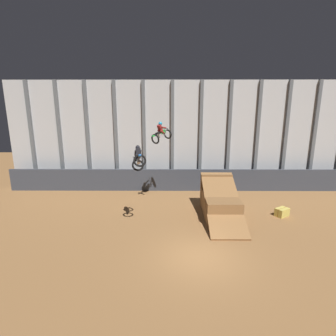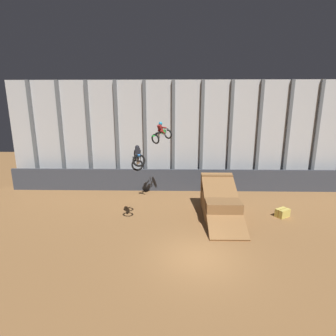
# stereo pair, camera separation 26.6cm
# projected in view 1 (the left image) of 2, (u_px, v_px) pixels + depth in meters

# --- Properties ---
(ground_plane) EXTENTS (60.00, 60.00, 0.00)m
(ground_plane) POSITION_uv_depth(u_px,v_px,m) (199.00, 257.00, 13.17)
(ground_plane) COLOR olive
(arena_back_wall) EXTENTS (32.00, 0.40, 9.59)m
(arena_back_wall) POSITION_uv_depth(u_px,v_px,m) (186.00, 135.00, 23.60)
(arena_back_wall) COLOR silver
(arena_back_wall) RESTS_ON ground_plane
(lower_barrier) EXTENTS (31.36, 0.20, 1.95)m
(lower_barrier) POSITION_uv_depth(u_px,v_px,m) (187.00, 180.00, 23.23)
(lower_barrier) COLOR #383D47
(lower_barrier) RESTS_ON ground_plane
(dirt_ramp) EXTENTS (2.29, 5.56, 2.67)m
(dirt_ramp) POSITION_uv_depth(u_px,v_px,m) (219.00, 202.00, 18.17)
(dirt_ramp) COLOR brown
(dirt_ramp) RESTS_ON ground_plane
(rider_bike_left_air) EXTENTS (1.07, 1.79, 1.66)m
(rider_bike_left_air) POSITION_uv_depth(u_px,v_px,m) (139.00, 159.00, 15.31)
(rider_bike_left_air) COLOR black
(rider_bike_right_air) EXTENTS (1.58, 1.71, 1.56)m
(rider_bike_right_air) POSITION_uv_depth(u_px,v_px,m) (161.00, 133.00, 18.83)
(rider_bike_right_air) COLOR black
(hay_bale_trackside) EXTENTS (1.08, 0.99, 0.57)m
(hay_bale_trackside) POSITION_uv_depth(u_px,v_px,m) (282.00, 212.00, 18.01)
(hay_bale_trackside) COLOR #CCB751
(hay_bale_trackside) RESTS_ON ground_plane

